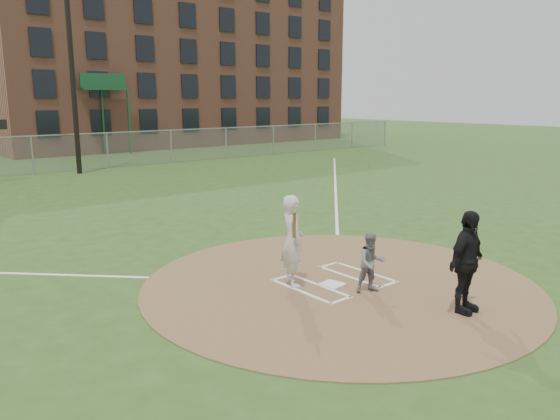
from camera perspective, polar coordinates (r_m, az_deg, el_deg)
ground at (r=11.89m, az=6.22°, el=-7.66°), size 140.00×140.00×0.00m
dirt_circle at (r=11.88m, az=6.22°, el=-7.61°), size 8.40×8.40×0.02m
home_plate at (r=11.71m, az=5.44°, el=-7.75°), size 0.52×0.52×0.03m
foul_line_first at (r=24.27m, az=5.82°, el=2.32°), size 17.04×17.04×0.01m
catcher at (r=11.25m, az=9.52°, el=-5.45°), size 0.74×0.67×1.24m
umpire at (r=10.54m, az=18.92°, el=-5.18°), size 1.16×0.58×1.92m
batters_boxes at (r=11.98m, az=5.71°, el=-7.37°), size 2.08×1.88×0.01m
batter_at_plate at (r=11.42m, az=1.30°, el=-3.20°), size 0.86×1.06×1.94m
outfield_fence at (r=30.98m, az=-24.45°, el=5.24°), size 56.08×0.08×2.03m
brick_warehouse at (r=51.81m, az=-12.30°, el=15.36°), size 30.00×17.17×15.00m
light_pole at (r=30.61m, az=-21.09°, el=15.95°), size 1.20×0.30×12.22m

